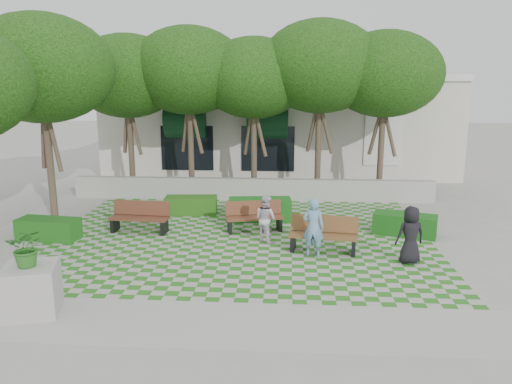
# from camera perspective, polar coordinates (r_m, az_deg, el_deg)

# --- Properties ---
(ground) EXTENTS (90.00, 90.00, 0.00)m
(ground) POSITION_cam_1_polar(r_m,az_deg,el_deg) (15.02, -2.30, -6.46)
(ground) COLOR gray
(ground) RESTS_ON ground
(lawn) EXTENTS (12.00, 12.00, 0.00)m
(lawn) POSITION_cam_1_polar(r_m,az_deg,el_deg) (15.96, -1.92, -5.26)
(lawn) COLOR #2B721E
(lawn) RESTS_ON ground
(sidewalk_south) EXTENTS (16.00, 2.00, 0.01)m
(sidewalk_south) POSITION_cam_1_polar(r_m,az_deg,el_deg) (10.73, -5.05, -14.72)
(sidewalk_south) COLOR #9E9B93
(sidewalk_south) RESTS_ON ground
(sidewalk_west) EXTENTS (2.00, 12.00, 0.01)m
(sidewalk_west) POSITION_cam_1_polar(r_m,az_deg,el_deg) (18.13, -25.26, -4.29)
(sidewalk_west) COLOR #9E9B93
(sidewalk_west) RESTS_ON ground
(retaining_wall) EXTENTS (15.00, 0.36, 0.90)m
(retaining_wall) POSITION_cam_1_polar(r_m,az_deg,el_deg) (20.85, -0.51, 0.34)
(retaining_wall) COLOR #9E9B93
(retaining_wall) RESTS_ON ground
(bench_east) EXTENTS (2.05, 0.93, 1.04)m
(bench_east) POSITION_cam_1_polar(r_m,az_deg,el_deg) (14.76, 7.72, -4.88)
(bench_east) COLOR brown
(bench_east) RESTS_ON ground
(bench_mid) EXTENTS (1.97, 1.05, 0.99)m
(bench_mid) POSITION_cam_1_polar(r_m,az_deg,el_deg) (16.57, -0.20, -2.87)
(bench_mid) COLOR #59311E
(bench_mid) RESTS_ON ground
(bench_west) EXTENTS (1.97, 0.80, 1.01)m
(bench_west) POSITION_cam_1_polar(r_m,az_deg,el_deg) (16.90, -13.11, -2.86)
(bench_west) COLOR #512A1B
(bench_west) RESTS_ON ground
(hedge_east) EXTENTS (2.12, 1.37, 0.69)m
(hedge_east) POSITION_cam_1_polar(r_m,az_deg,el_deg) (16.89, 16.64, -3.58)
(hedge_east) COLOR #134A14
(hedge_east) RESTS_ON ground
(hedge_midright) EXTENTS (2.29, 1.11, 0.77)m
(hedge_midright) POSITION_cam_1_polar(r_m,az_deg,el_deg) (17.87, 0.45, -1.99)
(hedge_midright) COLOR #165219
(hedge_midright) RESTS_ON ground
(hedge_midleft) EXTENTS (1.96, 0.92, 0.67)m
(hedge_midleft) POSITION_cam_1_polar(r_m,az_deg,el_deg) (18.81, -7.43, -1.52)
(hedge_midleft) COLOR #225115
(hedge_midleft) RESTS_ON ground
(hedge_west) EXTENTS (1.99, 0.98, 0.67)m
(hedge_west) POSITION_cam_1_polar(r_m,az_deg,el_deg) (17.07, -22.62, -3.91)
(hedge_west) COLOR #175015
(hedge_west) RESTS_ON ground
(planter_front) EXTENTS (1.33, 1.33, 1.91)m
(planter_front) POSITION_cam_1_polar(r_m,az_deg,el_deg) (11.83, -24.36, -9.08)
(planter_front) COLOR #9E9B93
(planter_front) RESTS_ON ground
(person_blue) EXTENTS (0.68, 0.51, 1.70)m
(person_blue) POSITION_cam_1_polar(r_m,az_deg,el_deg) (14.24, 6.57, -4.03)
(person_blue) COLOR #6898BF
(person_blue) RESTS_ON ground
(person_dark) EXTENTS (0.88, 0.67, 1.60)m
(person_dark) POSITION_cam_1_polar(r_m,az_deg,el_deg) (14.27, 17.23, -4.70)
(person_dark) COLOR black
(person_dark) RESTS_ON ground
(person_white) EXTENTS (0.91, 0.89, 1.48)m
(person_white) POSITION_cam_1_polar(r_m,az_deg,el_deg) (15.42, 1.11, -3.06)
(person_white) COLOR silver
(person_white) RESTS_ON ground
(tree_row) EXTENTS (17.70, 13.40, 7.41)m
(tree_row) POSITION_cam_1_polar(r_m,az_deg,el_deg) (20.34, -5.97, 13.38)
(tree_row) COLOR #47382B
(tree_row) RESTS_ON ground
(building) EXTENTS (18.00, 8.92, 5.15)m
(building) POSITION_cam_1_polar(r_m,az_deg,el_deg) (28.29, 2.61, 7.86)
(building) COLOR beige
(building) RESTS_ON ground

